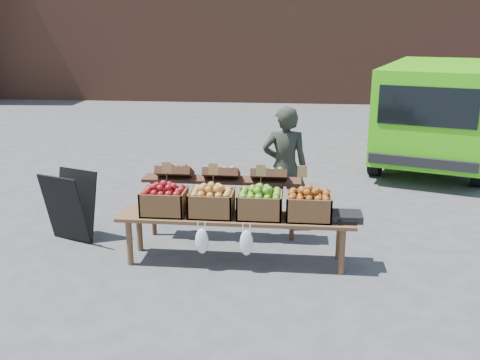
# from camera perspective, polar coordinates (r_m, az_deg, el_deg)

# --- Properties ---
(ground) EXTENTS (80.00, 80.00, 0.00)m
(ground) POSITION_cam_1_polar(r_m,az_deg,el_deg) (6.30, -2.07, -8.83)
(ground) COLOR #464649
(delivery_van) EXTENTS (3.25, 4.75, 1.95)m
(delivery_van) POSITION_cam_1_polar(r_m,az_deg,el_deg) (11.17, 20.16, 6.58)
(delivery_van) COLOR #46D412
(delivery_van) RESTS_ON ground
(vendor) EXTENTS (0.63, 0.43, 1.66)m
(vendor) POSITION_cam_1_polar(r_m,az_deg,el_deg) (7.16, 4.79, 1.33)
(vendor) COLOR #252B21
(vendor) RESTS_ON ground
(chalkboard_sign) EXTENTS (0.68, 0.52, 0.91)m
(chalkboard_sign) POSITION_cam_1_polar(r_m,az_deg,el_deg) (7.10, -17.66, -2.69)
(chalkboard_sign) COLOR black
(chalkboard_sign) RESTS_ON ground
(back_table) EXTENTS (2.10, 0.44, 1.04)m
(back_table) POSITION_cam_1_polar(r_m,az_deg,el_deg) (6.83, -1.96, -2.07)
(back_table) COLOR #3F2518
(back_table) RESTS_ON ground
(display_bench) EXTENTS (2.70, 0.56, 0.57)m
(display_bench) POSITION_cam_1_polar(r_m,az_deg,el_deg) (6.22, -0.47, -6.30)
(display_bench) COLOR brown
(display_bench) RESTS_ON ground
(crate_golden_apples) EXTENTS (0.50, 0.40, 0.28)m
(crate_golden_apples) POSITION_cam_1_polar(r_m,az_deg,el_deg) (6.21, -8.08, -2.32)
(crate_golden_apples) COLOR maroon
(crate_golden_apples) RESTS_ON display_bench
(crate_russet_pears) EXTENTS (0.50, 0.40, 0.28)m
(crate_russet_pears) POSITION_cam_1_polar(r_m,az_deg,el_deg) (6.10, -3.05, -2.51)
(crate_russet_pears) COLOR #AD9438
(crate_russet_pears) RESTS_ON display_bench
(crate_red_apples) EXTENTS (0.50, 0.40, 0.28)m
(crate_red_apples) POSITION_cam_1_polar(r_m,az_deg,el_deg) (6.04, 2.11, -2.68)
(crate_red_apples) COLOR #518A21
(crate_red_apples) RESTS_ON display_bench
(crate_green_apples) EXTENTS (0.50, 0.40, 0.28)m
(crate_green_apples) POSITION_cam_1_polar(r_m,az_deg,el_deg) (6.04, 7.33, -2.83)
(crate_green_apples) COLOR #A9531A
(crate_green_apples) RESTS_ON display_bench
(weighing_scale) EXTENTS (0.34, 0.30, 0.08)m
(weighing_scale) POSITION_cam_1_polar(r_m,az_deg,el_deg) (6.10, 11.30, -3.82)
(weighing_scale) COLOR black
(weighing_scale) RESTS_ON display_bench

